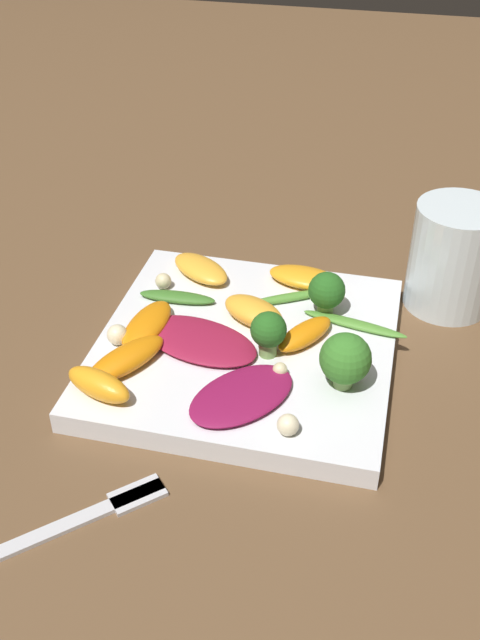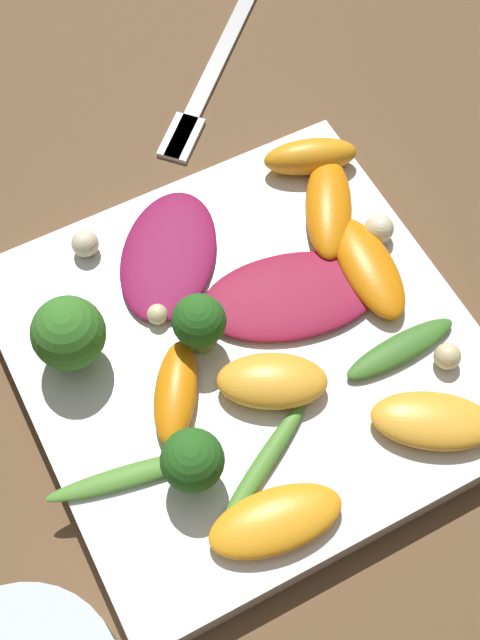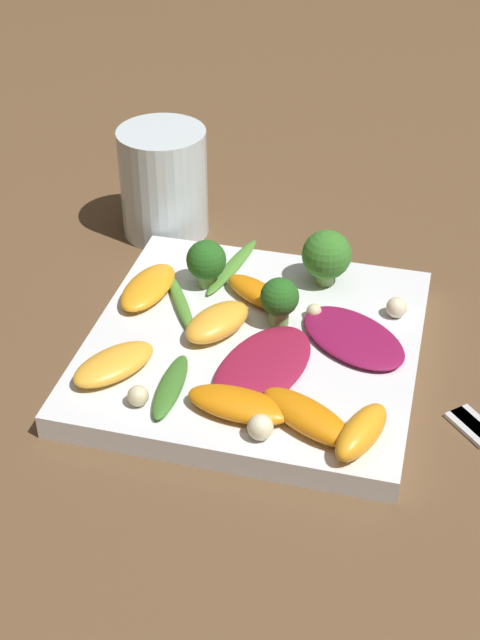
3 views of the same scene
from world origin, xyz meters
The scene contains 22 objects.
ground_plane centered at (0.00, 0.00, 0.00)m, with size 2.40×2.40×0.00m, color brown.
plate centered at (0.00, 0.00, 0.01)m, with size 0.25×0.25×0.02m.
fork centered at (-0.07, -0.20, 0.00)m, with size 0.14×0.13×0.01m.
radicchio_leaf_0 centered at (-0.04, -0.02, 0.02)m, with size 0.12×0.08×0.01m.
radicchio_leaf_1 centered at (0.01, -0.07, 0.02)m, with size 0.10×0.11×0.01m.
orange_segment_0 centered at (-0.09, -0.01, 0.03)m, with size 0.04×0.08×0.02m.
orange_segment_1 centered at (0.03, 0.10, 0.03)m, with size 0.07×0.04×0.01m.
orange_segment_2 centered at (-0.07, 0.09, 0.03)m, with size 0.07×0.06×0.02m.
orange_segment_3 centered at (-0.09, -0.06, 0.03)m, with size 0.06×0.08×0.02m.
orange_segment_4 centered at (0.05, 0.01, 0.03)m, with size 0.05×0.06×0.02m.
orange_segment_5 centered at (-0.09, -0.09, 0.03)m, with size 0.06×0.04×0.02m.
orange_segment_6 centered at (0.00, 0.03, 0.03)m, with size 0.07×0.06×0.02m.
broccoli_floret_0 centered at (0.02, -0.01, 0.04)m, with size 0.03×0.03×0.04m.
broccoli_floret_1 centered at (0.09, -0.04, 0.05)m, with size 0.04×0.04×0.05m.
broccoli_floret_2 centered at (0.06, 0.05, 0.04)m, with size 0.03×0.03×0.04m.
arugula_sprig_0 centered at (-0.07, 0.04, 0.02)m, with size 0.07×0.02×0.01m.
arugula_sprig_1 centered at (0.09, 0.04, 0.02)m, with size 0.09×0.03×0.01m.
arugula_sprig_2 centered at (0.03, 0.07, 0.02)m, with size 0.08×0.05×0.01m.
macadamia_nut_0 centered at (0.05, -0.10, 0.03)m, with size 0.02×0.02×0.02m.
macadamia_nut_1 centered at (-0.10, -0.03, 0.03)m, with size 0.02×0.02×0.02m.
macadamia_nut_2 centered at (-0.09, 0.06, 0.03)m, with size 0.02×0.02×0.02m.
macadamia_nut_3 centered at (0.04, -0.04, 0.03)m, with size 0.01×0.01×0.01m.
Camera 2 is at (0.11, 0.20, 0.47)m, focal length 50.00 mm.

